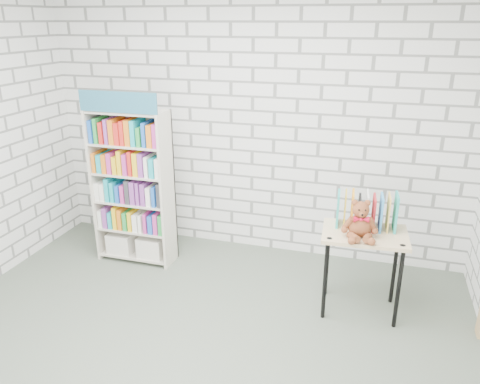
# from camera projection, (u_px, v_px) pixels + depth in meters

# --- Properties ---
(ground) EXTENTS (4.50, 4.50, 0.00)m
(ground) POSITION_uv_depth(u_px,v_px,m) (183.00, 358.00, 3.57)
(ground) COLOR #505A4C
(ground) RESTS_ON ground
(room_shell) EXTENTS (4.52, 4.02, 2.81)m
(room_shell) POSITION_uv_depth(u_px,v_px,m) (171.00, 129.00, 2.95)
(room_shell) COLOR silver
(room_shell) RESTS_ON ground
(bookshelf) EXTENTS (0.81, 0.31, 1.81)m
(bookshelf) POSITION_uv_depth(u_px,v_px,m) (133.00, 186.00, 4.79)
(bookshelf) COLOR beige
(bookshelf) RESTS_ON ground
(display_table) EXTENTS (0.73, 0.53, 0.76)m
(display_table) POSITION_uv_depth(u_px,v_px,m) (364.00, 244.00, 3.96)
(display_table) COLOR tan
(display_table) RESTS_ON ground
(table_books) EXTENTS (0.50, 0.25, 0.29)m
(table_books) POSITION_uv_depth(u_px,v_px,m) (366.00, 211.00, 3.97)
(table_books) COLOR teal
(table_books) RESTS_ON display_table
(teddy_bear) EXTENTS (0.29, 0.28, 0.32)m
(teddy_bear) POSITION_uv_depth(u_px,v_px,m) (360.00, 223.00, 3.79)
(teddy_bear) COLOR brown
(teddy_bear) RESTS_ON display_table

